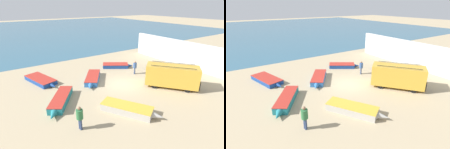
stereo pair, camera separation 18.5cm
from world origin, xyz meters
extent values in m
plane|color=tan|center=(0.00, 0.00, 0.00)|extent=(200.00, 200.00, 0.00)
cube|color=#33607A|center=(0.00, 52.00, 0.00)|extent=(120.00, 80.00, 0.01)
cube|color=silver|center=(11.05, 1.00, 1.76)|extent=(0.50, 16.96, 3.53)
cube|color=gold|center=(3.98, -3.25, 1.32)|extent=(4.76, 5.26, 2.07)
cube|color=black|center=(5.65, -5.32, 0.75)|extent=(1.42, 1.18, 0.93)
cube|color=#1E232D|center=(5.60, -5.26, 1.94)|extent=(1.34, 1.10, 0.66)
cylinder|color=black|center=(5.64, -4.00, 0.33)|extent=(0.59, 0.65, 0.66)
cylinder|color=black|center=(4.36, -5.03, 0.33)|extent=(0.59, 0.65, 0.66)
cylinder|color=black|center=(3.60, -1.47, 0.33)|extent=(0.59, 0.65, 0.66)
cylinder|color=black|center=(2.33, -2.50, 0.33)|extent=(0.59, 0.65, 0.66)
cylinder|color=black|center=(4.56, -2.78, 2.47)|extent=(2.73, 3.37, 0.05)
cylinder|color=black|center=(3.41, -3.72, 2.47)|extent=(2.73, 3.37, 0.05)
cube|color=#2D66AD|center=(-2.04, 2.98, 0.27)|extent=(3.39, 4.05, 0.55)
cone|color=#2D66AD|center=(-3.42, 0.99, 0.27)|extent=(0.92, 1.01, 0.52)
cube|color=#B22D23|center=(-2.04, 2.98, 0.48)|extent=(1.15, 0.88, 0.05)
cube|color=#B22D23|center=(-2.04, 2.98, 0.57)|extent=(3.42, 4.09, 0.04)
cube|color=navy|center=(-7.22, 5.85, 0.23)|extent=(2.81, 4.43, 0.46)
cone|color=navy|center=(-6.49, 3.45, 0.23)|extent=(0.68, 0.99, 0.44)
cube|color=#B22D23|center=(-7.22, 5.85, 0.40)|extent=(1.55, 0.64, 0.05)
cube|color=#B22D23|center=(-7.22, 5.85, 0.48)|extent=(2.83, 4.47, 0.04)
cube|color=navy|center=(2.71, 5.18, 0.24)|extent=(3.67, 3.10, 0.47)
cone|color=navy|center=(4.46, 4.03, 0.24)|extent=(0.88, 0.79, 0.45)
cube|color=#B22D23|center=(2.71, 5.18, 0.41)|extent=(0.90, 1.24, 0.05)
cube|color=#B22D23|center=(2.71, 5.18, 0.49)|extent=(3.71, 3.13, 0.04)
cube|color=navy|center=(7.84, 1.12, 0.30)|extent=(3.59, 3.08, 0.59)
cone|color=navy|center=(6.15, 2.24, 0.30)|extent=(0.92, 0.88, 0.56)
cube|color=silver|center=(7.84, 1.12, 0.53)|extent=(0.92, 1.24, 0.05)
cube|color=silver|center=(7.84, 1.12, 0.61)|extent=(3.63, 3.11, 0.04)
cube|color=#ADA89E|center=(-2.84, -4.34, 0.30)|extent=(3.38, 4.27, 0.59)
cone|color=#ADA89E|center=(-1.51, -6.50, 0.30)|extent=(0.96, 1.07, 0.56)
cube|color=gold|center=(-2.84, -4.34, 0.53)|extent=(1.20, 0.85, 0.05)
cube|color=gold|center=(-2.84, -4.34, 0.61)|extent=(3.41, 4.31, 0.04)
cube|color=#1E757F|center=(-6.76, 0.13, 0.30)|extent=(3.28, 4.09, 0.60)
cone|color=#1E757F|center=(-8.15, -1.95, 0.30)|extent=(0.97, 1.07, 0.57)
cube|color=#B22D23|center=(-6.76, 0.13, 0.53)|extent=(1.04, 0.78, 0.05)
cube|color=#B22D23|center=(-6.76, 0.13, 0.62)|extent=(3.31, 4.13, 0.04)
cylinder|color=navy|center=(3.33, 1.82, 0.40)|extent=(0.15, 0.15, 0.81)
cylinder|color=navy|center=(3.23, 1.68, 0.40)|extent=(0.15, 0.15, 0.81)
cylinder|color=#335189|center=(3.28, 1.75, 1.13)|extent=(0.44, 0.44, 0.64)
sphere|color=#8C664C|center=(3.28, 1.75, 1.56)|extent=(0.22, 0.22, 0.22)
cylinder|color=navy|center=(-6.87, -4.10, 0.44)|extent=(0.17, 0.17, 0.89)
cylinder|color=navy|center=(-6.85, -4.29, 0.44)|extent=(0.17, 0.17, 0.89)
cylinder|color=#2D6B3D|center=(-6.86, -4.20, 1.24)|extent=(0.48, 0.48, 0.70)
sphere|color=#8C664C|center=(-6.86, -4.20, 1.71)|extent=(0.24, 0.24, 0.24)
camera|label=1|loc=(-10.63, -13.76, 8.19)|focal=28.00mm
camera|label=2|loc=(-10.48, -13.86, 8.19)|focal=28.00mm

